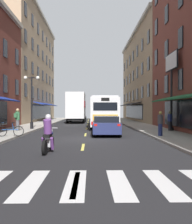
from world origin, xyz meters
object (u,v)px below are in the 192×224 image
at_px(sedan_mid, 81,116).
at_px(transit_bus, 103,112).
at_px(sedan_near, 106,125).
at_px(bicycle_near, 10,131).
at_px(pedestrian_near, 17,119).
at_px(billboard_sign, 172,71).
at_px(street_lamp_twin, 32,99).
at_px(pedestrian_mid, 170,121).
at_px(box_truck, 76,108).
at_px(pedestrian_far, 160,123).
at_px(motorcycle_rider, 48,136).

bearing_deg(sedan_mid, transit_bus, -81.16).
distance_m(sedan_near, bicycle_near, 6.62).
relative_size(bicycle_near, pedestrian_near, 0.94).
height_order(transit_bus, sedan_mid, transit_bus).
bearing_deg(billboard_sign, sedan_mid, 107.57).
distance_m(sedan_near, street_lamp_twin, 8.14).
bearing_deg(street_lamp_twin, billboard_sign, -10.20).
distance_m(sedan_mid, pedestrian_mid, 28.16).
height_order(billboard_sign, box_truck, billboard_sign).
bearing_deg(sedan_mid, pedestrian_far, -78.49).
bearing_deg(transit_bus, sedan_near, -91.38).
bearing_deg(bicycle_near, transit_bus, 60.55).
xyz_separation_m(billboard_sign, sedan_mid, (-8.43, 26.62, -4.38)).
relative_size(pedestrian_mid, street_lamp_twin, 0.34).
height_order(sedan_mid, bicycle_near, sedan_mid).
height_order(sedan_near, street_lamp_twin, street_lamp_twin).
distance_m(sedan_near, pedestrian_mid, 5.78).
bearing_deg(sedan_near, bicycle_near, -160.81).
height_order(pedestrian_near, street_lamp_twin, street_lamp_twin).
height_order(billboard_sign, pedestrian_near, billboard_sign).
height_order(bicycle_near, street_lamp_twin, street_lamp_twin).
bearing_deg(transit_bus, box_truck, 110.19).
bearing_deg(street_lamp_twin, sedan_mid, 81.81).
bearing_deg(sedan_mid, motorcycle_rider, -90.11).
xyz_separation_m(sedan_near, pedestrian_near, (-7.06, 2.48, 0.39)).
distance_m(sedan_near, motorcycle_rider, 8.32).
bearing_deg(sedan_near, motorcycle_rider, -110.61).
relative_size(box_truck, pedestrian_mid, 4.68).
bearing_deg(street_lamp_twin, pedestrian_far, -33.87).
bearing_deg(pedestrian_mid, motorcycle_rider, -9.67).
distance_m(motorcycle_rider, pedestrian_mid, 12.94).
xyz_separation_m(billboard_sign, pedestrian_mid, (-0.22, -0.32, -4.09)).
xyz_separation_m(billboard_sign, box_truck, (-8.66, 15.81, -2.91)).
xyz_separation_m(bicycle_near, pedestrian_far, (9.72, 0.19, 0.46)).
height_order(box_truck, pedestrian_far, box_truck).
bearing_deg(billboard_sign, pedestrian_mid, -124.14).
distance_m(transit_bus, pedestrian_far, 11.74).
distance_m(motorcycle_rider, street_lamp_twin, 13.05).
height_order(billboard_sign, motorcycle_rider, billboard_sign).
height_order(sedan_near, pedestrian_far, pedestrian_far).
xyz_separation_m(transit_bus, sedan_mid, (-3.08, 19.81, -0.96)).
bearing_deg(bicycle_near, street_lamp_twin, 91.09).
bearing_deg(transit_bus, motorcycle_rider, -100.46).
relative_size(sedan_near, pedestrian_near, 2.57).
bearing_deg(motorcycle_rider, sedan_mid, 89.89).
height_order(sedan_near, pedestrian_near, pedestrian_near).
xyz_separation_m(transit_bus, pedestrian_mid, (5.13, -7.13, -0.68)).
distance_m(transit_bus, pedestrian_near, 9.98).
bearing_deg(bicycle_near, pedestrian_near, 99.93).
height_order(sedan_mid, pedestrian_near, pedestrian_near).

